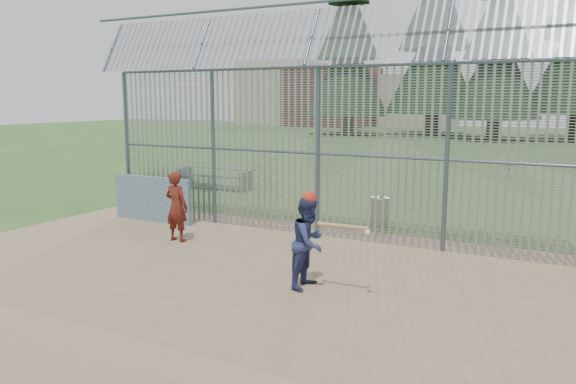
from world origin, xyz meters
The scene contains 12 objects.
ground centered at (0.00, 0.00, 0.00)m, with size 120.00×120.00×0.00m, color #2D511E.
dirt_infield centered at (0.00, -0.50, 0.01)m, with size 14.00×10.00×0.02m, color #756047.
dugout_wall centered at (-4.60, 2.90, 0.62)m, with size 2.50×0.12×1.20m, color #38566B.
batter centered at (1.45, 0.04, 0.81)m, with size 0.77×0.60×1.59m, color navy.
onlooker centered at (-2.63, 1.49, 0.83)m, with size 0.59×0.39×1.62m, color maroon.
bg_kid_seated centered at (2.74, 16.73, 0.40)m, with size 0.47×0.20×0.81m, color slate.
batting_gear centered at (1.62, 0.00, 1.50)m, with size 1.34×0.46×0.57m.
trash_can centered at (0.97, 5.33, 0.38)m, with size 0.56×0.56×0.82m.
bleacher centered at (-6.49, 8.40, 0.41)m, with size 3.00×0.95×0.72m.
backstop_fence centered at (1.81, 3.43, 2.36)m, with size 20.09×0.81×5.30m.
conifer_row centered at (1.93, 41.51, 10.83)m, with size 38.48×12.26×20.20m.
distant_buildings centered at (-23.18, 56.49, 3.60)m, with size 26.50×10.50×8.00m.
Camera 1 is at (5.55, -8.48, 3.28)m, focal length 35.00 mm.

